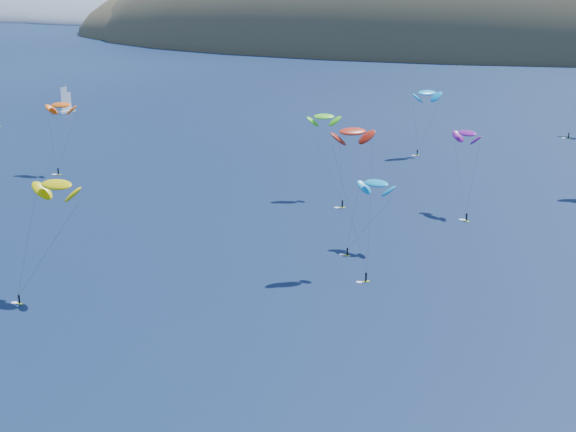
# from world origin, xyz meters

# --- Properties ---
(island) EXTENTS (730.00, 300.00, 210.00)m
(island) POSITION_xyz_m (39.40, 562.36, -10.74)
(island) COLOR #3D3526
(island) RESTS_ON ground
(headland) EXTENTS (460.00, 250.00, 60.00)m
(headland) POSITION_xyz_m (-445.26, 750.08, -3.36)
(headland) COLOR slate
(headland) RESTS_ON ground
(sailboat) EXTENTS (9.38, 8.16, 11.26)m
(sailboat) POSITION_xyz_m (-118.16, 215.45, 0.94)
(sailboat) COLOR silver
(sailboat) RESTS_ON ground
(kitesurfer_1) EXTENTS (8.72, 6.99, 20.83)m
(kitesurfer_1) POSITION_xyz_m (-71.28, 132.51, 18.39)
(kitesurfer_1) COLOR #CDE619
(kitesurfer_1) RESTS_ON ground
(kitesurfer_2) EXTENTS (9.98, 10.71, 21.84)m
(kitesurfer_2) POSITION_xyz_m (-27.82, 55.67, 19.22)
(kitesurfer_2) COLOR #CDE619
(kitesurfer_2) RESTS_ON ground
(kitesurfer_3) EXTENTS (12.00, 13.80, 21.80)m
(kitesurfer_3) POSITION_xyz_m (2.97, 127.52, 19.55)
(kitesurfer_3) COLOR #CDE619
(kitesurfer_3) RESTS_ON ground
(kitesurfer_4) EXTENTS (10.04, 9.14, 21.22)m
(kitesurfer_4) POSITION_xyz_m (23.08, 178.79, 18.59)
(kitesurfer_4) COLOR #CDE619
(kitesurfer_4) RESTS_ON ground
(kitesurfer_5) EXTENTS (9.32, 10.53, 15.47)m
(kitesurfer_5) POSITION_xyz_m (21.36, 92.44, 13.22)
(kitesurfer_5) COLOR #CDE619
(kitesurfer_5) RESTS_ON ground
(kitesurfer_6) EXTENTS (8.27, 14.12, 20.22)m
(kitesurfer_6) POSITION_xyz_m (37.32, 123.71, 17.99)
(kitesurfer_6) COLOR #CDE619
(kitesurfer_6) RESTS_ON ground
(kitesurfer_9) EXTENTS (9.48, 11.69, 28.24)m
(kitesurfer_9) POSITION_xyz_m (18.55, 80.23, 25.93)
(kitesurfer_9) COLOR #CDE619
(kitesurfer_9) RESTS_ON ground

